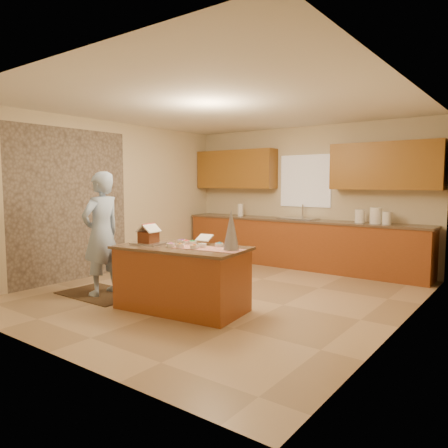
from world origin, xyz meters
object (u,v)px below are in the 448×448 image
Objects in this scene: tinsel_tree at (231,230)px; gingerbread_house at (149,235)px; boy at (101,234)px; island_base at (182,280)px.

tinsel_tree reaches higher than gingerbread_house.
tinsel_tree is at bearing 93.66° from boy.
gingerbread_house is (-1.16, -0.24, -0.13)m from tinsel_tree.
boy is 0.93m from gingerbread_house.
boy is (-1.41, -0.14, 0.50)m from island_base.
boy is at bearing -172.50° from tinsel_tree.
tinsel_tree reaches higher than island_base.
gingerbread_house is at bearing 88.41° from boy.
boy is at bearing -177.75° from gingerbread_house.
tinsel_tree is 1.76× the size of gingerbread_house.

